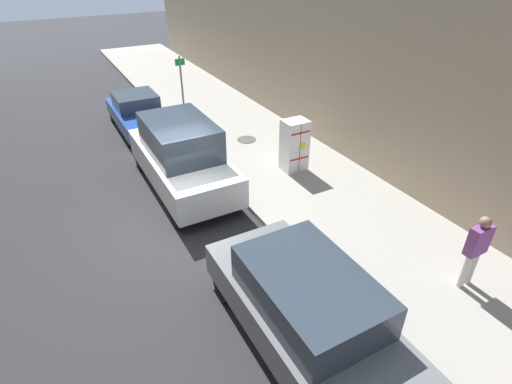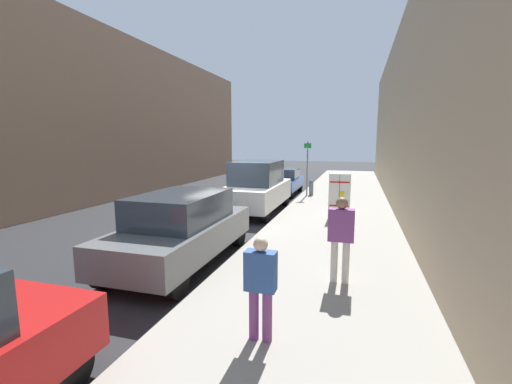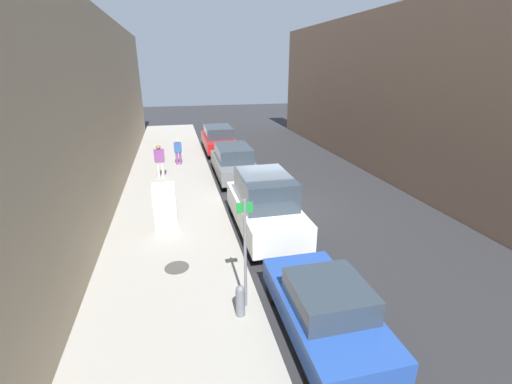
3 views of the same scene
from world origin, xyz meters
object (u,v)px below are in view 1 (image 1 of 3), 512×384
Objects in this scene: street_sign_post at (182,90)px; parked_hatchback_blue at (138,112)px; parked_van_white at (182,156)px; fire_hydrant at (187,116)px; pedestrian_standing_near at (476,247)px; parked_suv_gray at (308,310)px; discarded_refrigerator at (294,145)px.

parked_hatchback_blue is (1.52, -1.16, -0.98)m from street_sign_post.
parked_van_white reaches higher than parked_hatchback_blue.
street_sign_post is 0.72× the size of parked_hatchback_blue.
pedestrian_standing_near is at bearing 100.40° from fire_hydrant.
parked_hatchback_blue is (3.76, -12.06, -0.44)m from pedestrian_standing_near.
pedestrian_standing_near is 3.80m from parked_suv_gray.
fire_hydrant is 0.21× the size of parked_hatchback_blue.
fire_hydrant is 0.17× the size of parked_van_white.
parked_hatchback_blue is 11.60m from parked_suv_gray.
parked_suv_gray reaches higher than parked_hatchback_blue.
parked_suv_gray is (3.76, -0.46, -0.28)m from pedestrian_standing_near.
street_sign_post is 0.60× the size of parked_suv_gray.
parked_suv_gray reaches higher than fire_hydrant.
parked_hatchback_blue is 0.83× the size of parked_suv_gray.
discarded_refrigerator reaches higher than fire_hydrant.
street_sign_post is 11.14m from pedestrian_standing_near.
fire_hydrant is 0.46× the size of pedestrian_standing_near.
street_sign_post is 1.19m from fire_hydrant.
fire_hydrant is 10.87m from parked_suv_gray.
parked_hatchback_blue reaches higher than fire_hydrant.
pedestrian_standing_near reaches higher than discarded_refrigerator.
parked_suv_gray is (1.71, 10.73, 0.32)m from fire_hydrant.
parked_hatchback_blue is 0.82× the size of parked_van_white.
fire_hydrant is 11.40m from pedestrian_standing_near.
pedestrian_standing_near is at bearing 107.31° from parked_hatchback_blue.
discarded_refrigerator is at bearing 111.61° from street_sign_post.
discarded_refrigerator is 6.87m from parked_hatchback_blue.
street_sign_post is at bearing -68.39° from discarded_refrigerator.
parked_van_white is at bearing 68.32° from fire_hydrant.
discarded_refrigerator reaches higher than parked_suv_gray.
parked_van_white reaches higher than discarded_refrigerator.
parked_van_white is at bearing 69.20° from street_sign_post.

